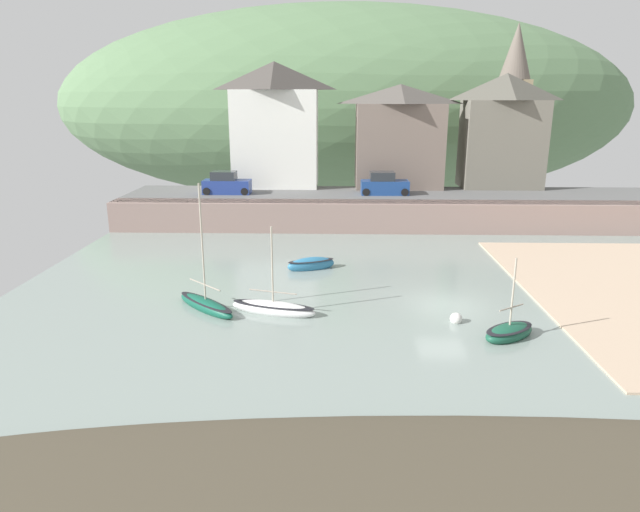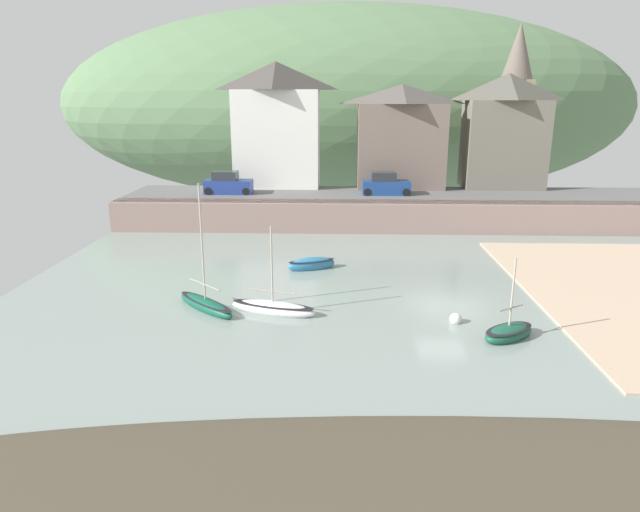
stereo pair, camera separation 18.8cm
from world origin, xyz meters
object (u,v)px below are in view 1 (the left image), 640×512
object	(u,v)px
waterfront_building_left	(275,124)
sailboat_nearest_shore	(273,308)
church_with_spire	(512,102)
parked_car_near_slipway	(226,184)
parked_car_by_wall	(384,185)
sailboat_blue_trim	(206,304)
waterfront_building_right	(503,130)
mooring_buoy	(456,319)
sailboat_far_left	(509,332)
fishing_boat_green	(311,264)
waterfront_building_centre	(399,136)

from	to	relation	value
waterfront_building_left	sailboat_nearest_shore	world-z (taller)	waterfront_building_left
sailboat_nearest_shore	church_with_spire	bearing A→B (deg)	72.05
parked_car_near_slipway	parked_car_by_wall	distance (m)	13.77
sailboat_blue_trim	sailboat_nearest_shore	bearing A→B (deg)	37.02
waterfront_building_right	mooring_buoy	distance (m)	29.98
waterfront_building_right	mooring_buoy	xyz separation A→B (m)	(-9.44, -27.46, -7.44)
waterfront_building_left	sailboat_far_left	distance (m)	33.13
waterfront_building_left	sailboat_far_left	world-z (taller)	waterfront_building_left
fishing_boat_green	waterfront_building_centre	bearing A→B (deg)	47.68
waterfront_building_centre	parked_car_near_slipway	xyz separation A→B (m)	(-15.39, -4.50, -3.91)
waterfront_building_right	sailboat_far_left	distance (m)	31.00
waterfront_building_centre	mooring_buoy	distance (m)	28.33
waterfront_building_centre	sailboat_nearest_shore	xyz separation A→B (m)	(-8.93, -26.51, -6.85)
waterfront_building_centre	parked_car_by_wall	world-z (taller)	waterfront_building_centre
church_with_spire	waterfront_building_centre	bearing A→B (deg)	-160.52
church_with_spire	sailboat_blue_trim	xyz separation A→B (m)	(-23.75, -30.12, -9.86)
parked_car_by_wall	sailboat_far_left	bearing A→B (deg)	-82.25
fishing_boat_green	waterfront_building_left	bearing A→B (deg)	81.21
waterfront_building_left	parked_car_near_slipway	distance (m)	7.74
sailboat_far_left	mooring_buoy	world-z (taller)	sailboat_far_left
sailboat_nearest_shore	parked_car_by_wall	bearing A→B (deg)	87.23
sailboat_nearest_shore	mooring_buoy	world-z (taller)	sailboat_nearest_shore
sailboat_nearest_shore	parked_car_near_slipway	distance (m)	23.12
waterfront_building_left	fishing_boat_green	world-z (taller)	waterfront_building_left
church_with_spire	waterfront_building_left	bearing A→B (deg)	-170.04
church_with_spire	parked_car_by_wall	xyz separation A→B (m)	(-12.93, -8.50, -6.93)
church_with_spire	sailboat_far_left	size ratio (longest dim) A/B	3.80
fishing_boat_green	sailboat_far_left	size ratio (longest dim) A/B	0.82
sailboat_nearest_shore	fishing_boat_green	bearing A→B (deg)	93.88
sailboat_far_left	sailboat_blue_trim	size ratio (longest dim) A/B	0.59
waterfront_building_centre	sailboat_blue_trim	distance (m)	29.73
waterfront_building_right	church_with_spire	xyz separation A→B (m)	(1.81, 4.00, 2.52)
waterfront_building_right	waterfront_building_left	bearing A→B (deg)	180.00
waterfront_building_left	parked_car_near_slipway	xyz separation A→B (m)	(-3.92, -4.50, -4.93)
church_with_spire	sailboat_far_left	distance (m)	35.83
sailboat_far_left	parked_car_by_wall	size ratio (longest dim) A/B	0.96
church_with_spire	fishing_boat_green	distance (m)	31.14
waterfront_building_right	sailboat_blue_trim	xyz separation A→B (m)	(-21.94, -26.12, -7.34)
parked_car_near_slipway	mooring_buoy	xyz separation A→B (m)	(15.44, -22.96, -3.03)
sailboat_far_left	waterfront_building_centre	bearing A→B (deg)	59.55
waterfront_building_centre	parked_car_by_wall	distance (m)	6.18
waterfront_building_left	waterfront_building_centre	bearing A→B (deg)	0.00
parked_car_near_slipway	waterfront_building_left	bearing A→B (deg)	50.29
waterfront_building_right	parked_car_near_slipway	distance (m)	25.66
sailboat_blue_trim	waterfront_building_centre	bearing A→B (deg)	107.84
church_with_spire	sailboat_nearest_shore	distance (m)	37.92
waterfront_building_centre	waterfront_building_right	size ratio (longest dim) A/B	0.91
waterfront_building_centre	sailboat_nearest_shore	size ratio (longest dim) A/B	1.99
sailboat_blue_trim	mooring_buoy	world-z (taller)	sailboat_blue_trim
church_with_spire	sailboat_nearest_shore	size ratio (longest dim) A/B	3.22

